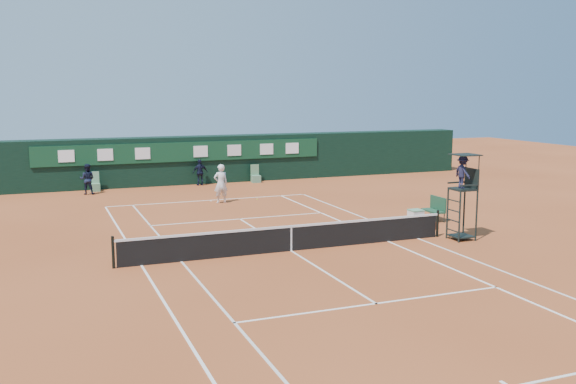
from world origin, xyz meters
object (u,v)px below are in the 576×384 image
Objects in this scene: player at (221,184)px; player_bench at (435,208)px; tennis_net at (291,238)px; umpire_chair at (463,179)px; cooler at (416,217)px.

player_bench is at bearing 132.33° from player.
player_bench is at bearing 19.04° from tennis_net.
player_bench is at bearing 71.00° from umpire_chair.
tennis_net is at bearing 173.80° from umpire_chair.
umpire_chair is at bearing -89.81° from cooler.
cooler is at bearing 19.79° from tennis_net.
player reaches higher than cooler.
cooler is (-0.01, 3.27, -2.13)m from umpire_chair.
umpire_chair is (6.99, -0.76, 1.95)m from tennis_net.
cooler is (6.98, 2.51, -0.18)m from tennis_net.
umpire_chair is at bearing -6.20° from tennis_net.
player is at bearing 119.64° from umpire_chair.
umpire_chair reaches higher than tennis_net.
player reaches higher than player_bench.
umpire_chair is at bearing 117.65° from player.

